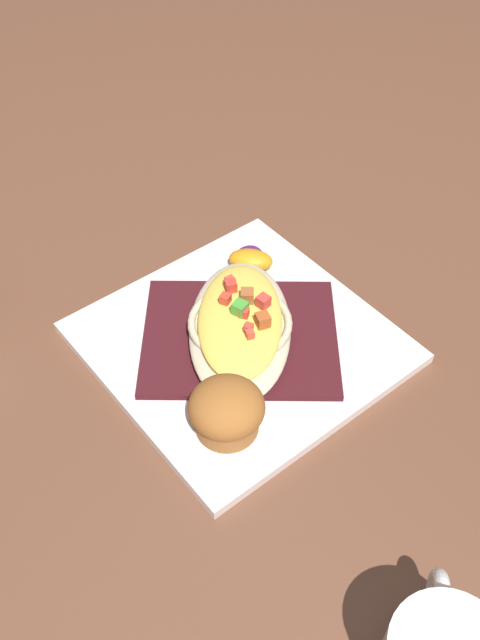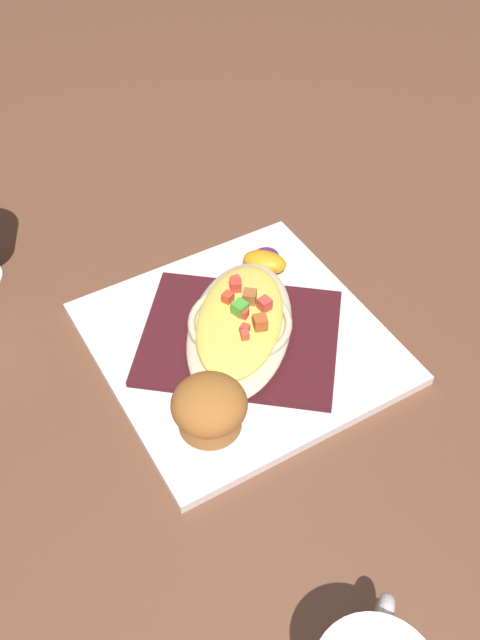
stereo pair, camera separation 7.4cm
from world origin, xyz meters
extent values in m
plane|color=brown|center=(0.00, 0.00, 0.00)|extent=(2.60, 2.60, 0.00)
cube|color=white|center=(0.00, 0.00, 0.01)|extent=(0.32, 0.32, 0.01)
cube|color=#42141A|center=(0.00, 0.00, 0.01)|extent=(0.26, 0.26, 0.01)
ellipsoid|color=beige|center=(0.00, 0.00, 0.03)|extent=(0.22, 0.22, 0.02)
torus|color=beige|center=(0.00, 0.00, 0.04)|extent=(0.16, 0.16, 0.01)
ellipsoid|color=#EECD51|center=(0.00, 0.00, 0.04)|extent=(0.18, 0.18, 0.02)
cube|color=#A95A2E|center=(-0.02, -0.01, 0.06)|extent=(0.02, 0.02, 0.01)
cube|color=#D64138|center=(-0.02, 0.01, 0.06)|extent=(0.01, 0.01, 0.01)
cube|color=#DA412B|center=(0.00, -0.02, 0.06)|extent=(0.01, 0.01, 0.01)
cube|color=green|center=(0.00, 0.00, 0.06)|extent=(0.02, 0.02, 0.01)
cube|color=#C94334|center=(0.01, 0.02, 0.06)|extent=(0.01, 0.01, 0.01)
cube|color=#D14A39|center=(0.02, 0.03, 0.06)|extent=(0.01, 0.01, 0.01)
cube|color=red|center=(-0.02, -0.03, 0.06)|extent=(0.02, 0.02, 0.01)
cube|color=#C83A2E|center=(0.00, 0.01, 0.06)|extent=(0.01, 0.01, 0.01)
cube|color=#B95427|center=(-0.01, 0.03, 0.06)|extent=(0.02, 0.02, 0.01)
cube|color=#D44839|center=(-0.02, -0.04, 0.06)|extent=(0.01, 0.01, 0.01)
cylinder|color=#9C602E|center=(0.09, 0.07, 0.02)|extent=(0.06, 0.06, 0.02)
ellipsoid|color=#A05E28|center=(0.09, 0.07, 0.04)|extent=(0.07, 0.07, 0.04)
ellipsoid|color=#4C0F23|center=(0.09, 0.07, 0.05)|extent=(0.03, 0.03, 0.01)
ellipsoid|color=#571F5B|center=(-0.09, -0.08, 0.01)|extent=(0.06, 0.06, 0.01)
ellipsoid|color=orange|center=(-0.09, -0.07, 0.02)|extent=(0.06, 0.06, 0.02)
torus|color=white|center=(0.10, 0.32, 0.05)|extent=(0.05, 0.04, 0.05)
camera|label=1|loc=(0.35, 0.37, 0.58)|focal=39.88mm
camera|label=2|loc=(0.29, 0.41, 0.58)|focal=39.88mm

